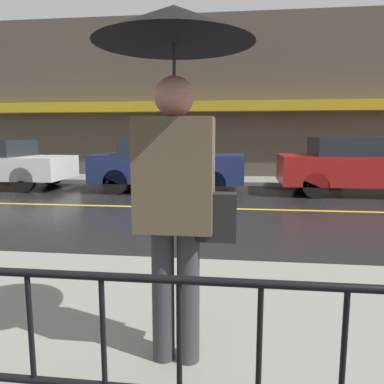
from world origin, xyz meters
TOP-DOWN VIEW (x-y plane):
  - ground_plane at (0.00, 0.00)m, footprint 80.00×80.00m
  - sidewalk_near at (0.00, -5.36)m, footprint 28.00×3.15m
  - sidewalk_far at (0.00, 4.68)m, footprint 28.00×1.80m
  - lane_marking at (0.00, 0.00)m, footprint 25.20×0.12m
  - building_storefront at (0.00, 5.71)m, footprint 28.00×0.85m
  - pedestrian at (1.15, -5.83)m, footprint 0.96×0.96m
  - car_navy at (-0.48, 2.53)m, footprint 4.27×1.89m
  - car_red at (4.81, 2.53)m, footprint 4.31×1.88m

SIDE VIEW (x-z plane):
  - ground_plane at x=0.00m, z-range 0.00..0.00m
  - lane_marking at x=0.00m, z-range 0.00..0.01m
  - sidewalk_near at x=0.00m, z-range 0.00..0.13m
  - sidewalk_far at x=0.00m, z-range 0.00..0.13m
  - car_red at x=4.81m, z-range 0.02..1.57m
  - car_navy at x=-0.48m, z-range 0.01..1.63m
  - pedestrian at x=1.15m, z-range 0.67..2.88m
  - building_storefront at x=0.00m, z-range -0.02..5.79m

